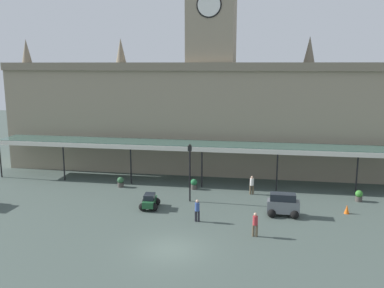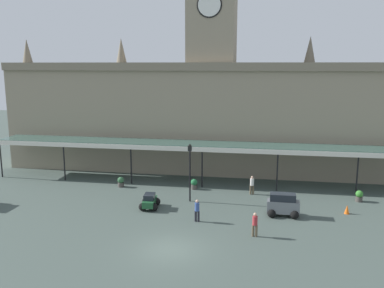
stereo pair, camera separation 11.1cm
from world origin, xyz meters
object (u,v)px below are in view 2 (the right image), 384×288
object	(u,v)px
victorian_lamppost	(190,166)
planter_near_kerb	(121,182)
pedestrian_crossing_forecourt	(255,224)
pedestrian_near_entrance	(252,184)
car_grey_van	(283,206)
car_green_sedan	(150,202)
pedestrian_beside_cars	(197,210)
traffic_cone	(347,209)
planter_by_canopy	(359,196)
planter_forecourt_centre	(194,184)

from	to	relation	value
victorian_lamppost	planter_near_kerb	xyz separation A→B (m)	(-7.13, 2.99, -2.57)
pedestrian_crossing_forecourt	victorian_lamppost	size ratio (longest dim) A/B	0.34
pedestrian_near_entrance	pedestrian_crossing_forecourt	xyz separation A→B (m)	(0.45, -9.20, 0.00)
car_grey_van	planter_near_kerb	xyz separation A→B (m)	(-14.68, 5.17, -0.32)
car_green_sedan	planter_near_kerb	bearing A→B (deg)	129.31
car_grey_van	pedestrian_beside_cars	xyz separation A→B (m)	(-6.25, -2.21, 0.10)
pedestrian_near_entrance	traffic_cone	world-z (taller)	pedestrian_near_entrance
pedestrian_beside_cars	traffic_cone	bearing A→B (deg)	17.59
pedestrian_beside_cars	pedestrian_near_entrance	world-z (taller)	same
car_grey_van	pedestrian_crossing_forecourt	distance (m)	4.67
planter_by_canopy	planter_forecourt_centre	size ratio (longest dim) A/B	1.00
car_grey_van	pedestrian_near_entrance	bearing A→B (deg)	116.39
pedestrian_crossing_forecourt	planter_forecourt_centre	distance (m)	11.42
planter_forecourt_centre	planter_near_kerb	bearing A→B (deg)	-176.05
planter_forecourt_centre	pedestrian_beside_cars	bearing A→B (deg)	-79.00
planter_by_canopy	planter_forecourt_centre	world-z (taller)	same
victorian_lamppost	planter_near_kerb	bearing A→B (deg)	157.27
pedestrian_near_entrance	planter_by_canopy	world-z (taller)	pedestrian_near_entrance
victorian_lamppost	pedestrian_near_entrance	bearing A→B (deg)	28.93
planter_near_kerb	planter_forecourt_centre	bearing A→B (deg)	3.95
pedestrian_beside_cars	pedestrian_near_entrance	bearing A→B (deg)	62.34
traffic_cone	planter_forecourt_centre	bearing A→B (deg)	161.20
pedestrian_beside_cars	traffic_cone	xyz separation A→B (m)	(11.16, 3.54, -0.56)
traffic_cone	planter_near_kerb	world-z (taller)	planter_near_kerb
car_grey_van	traffic_cone	size ratio (longest dim) A/B	3.48
car_grey_van	car_green_sedan	distance (m)	10.45
car_green_sedan	pedestrian_beside_cars	size ratio (longest dim) A/B	1.27
planter_near_kerb	car_grey_van	bearing A→B (deg)	-19.39
car_green_sedan	planter_near_kerb	world-z (taller)	car_green_sedan
planter_near_kerb	planter_forecourt_centre	world-z (taller)	same
victorian_lamppost	pedestrian_beside_cars	bearing A→B (deg)	-73.46
pedestrian_crossing_forecourt	planter_by_canopy	size ratio (longest dim) A/B	1.74
pedestrian_near_entrance	car_grey_van	bearing A→B (deg)	-63.61
pedestrian_beside_cars	planter_by_canopy	xyz separation A→B (m)	(12.72, 6.74, -0.42)
pedestrian_crossing_forecourt	planter_forecourt_centre	size ratio (longest dim) A/B	1.74
pedestrian_near_entrance	traffic_cone	distance (m)	8.26
pedestrian_beside_cars	pedestrian_near_entrance	xyz separation A→B (m)	(3.77, 7.20, 0.00)
pedestrian_crossing_forecourt	pedestrian_beside_cars	bearing A→B (deg)	154.69
pedestrian_crossing_forecourt	car_grey_van	bearing A→B (deg)	64.38
pedestrian_crossing_forecourt	planter_near_kerb	bearing A→B (deg)	143.47
pedestrian_beside_cars	planter_near_kerb	size ratio (longest dim) A/B	1.74
pedestrian_crossing_forecourt	planter_forecourt_centre	xyz separation A→B (m)	(-5.75, 9.86, -0.42)
planter_forecourt_centre	pedestrian_crossing_forecourt	bearing A→B (deg)	-59.72
car_grey_van	planter_by_canopy	xyz separation A→B (m)	(6.48, 4.53, -0.32)
pedestrian_beside_cars	traffic_cone	world-z (taller)	pedestrian_beside_cars
planter_forecourt_centre	pedestrian_near_entrance	bearing A→B (deg)	-7.07
pedestrian_near_entrance	pedestrian_crossing_forecourt	size ratio (longest dim) A/B	1.00
victorian_lamppost	traffic_cone	world-z (taller)	victorian_lamppost
car_green_sedan	pedestrian_near_entrance	size ratio (longest dim) A/B	1.27
car_green_sedan	victorian_lamppost	bearing A→B (deg)	37.09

